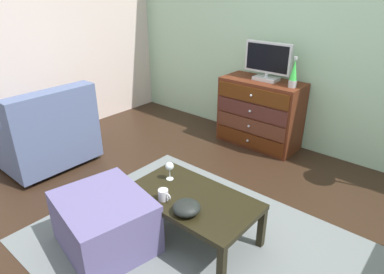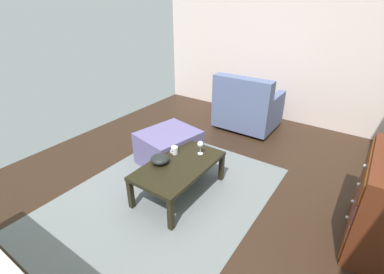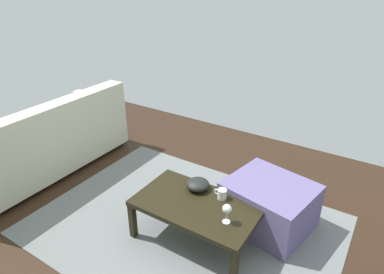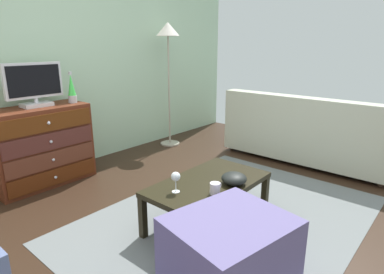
{
  "view_description": "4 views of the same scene",
  "coord_description": "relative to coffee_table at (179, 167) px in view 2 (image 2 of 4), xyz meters",
  "views": [
    {
      "loc": [
        1.39,
        -1.72,
        1.85
      ],
      "look_at": [
        -0.15,
        0.09,
        0.75
      ],
      "focal_mm": 31.22,
      "sensor_mm": 36.0,
      "label": 1
    },
    {
      "loc": [
        1.91,
        1.37,
        1.94
      ],
      "look_at": [
        0.1,
        0.11,
        0.8
      ],
      "focal_mm": 25.33,
      "sensor_mm": 36.0,
      "label": 2
    },
    {
      "loc": [
        -1.11,
        1.73,
        2.06
      ],
      "look_at": [
        0.09,
        -0.15,
        0.94
      ],
      "focal_mm": 31.33,
      "sensor_mm": 36.0,
      "label": 3
    },
    {
      "loc": [
        -1.85,
        -1.54,
        1.42
      ],
      "look_at": [
        0.02,
        0.06,
        0.71
      ],
      "focal_mm": 30.07,
      "sensor_mm": 36.0,
      "label": 4
    }
  ],
  "objects": [
    {
      "name": "armchair",
      "position": [
        -1.96,
        -0.13,
        0.02
      ],
      "size": [
        0.8,
        0.92,
        0.89
      ],
      "color": "#332319",
      "rests_on": "ground_plane"
    },
    {
      "name": "wall_plain_left",
      "position": [
        -2.74,
        0.11,
        1.04
      ],
      "size": [
        0.12,
        4.54,
        2.74
      ],
      "primitive_type": "cube",
      "color": "beige",
      "rests_on": "ground_plane"
    },
    {
      "name": "wine_glass",
      "position": [
        -0.3,
        0.07,
        0.16
      ],
      "size": [
        0.07,
        0.07,
        0.16
      ],
      "color": "silver",
      "rests_on": "coffee_table"
    },
    {
      "name": "ground_plane",
      "position": [
        -0.02,
        0.11,
        -0.36
      ],
      "size": [
        5.93,
        4.54,
        0.05
      ],
      "primitive_type": "cube",
      "color": "black"
    },
    {
      "name": "coffee_table",
      "position": [
        0.0,
        0.0,
        0.0
      ],
      "size": [
        1.0,
        0.58,
        0.38
      ],
      "color": "black",
      "rests_on": "ground_plane"
    },
    {
      "name": "mug",
      "position": [
        -0.14,
        -0.17,
        0.09
      ],
      "size": [
        0.11,
        0.08,
        0.08
      ],
      "color": "silver",
      "rests_on": "coffee_table"
    },
    {
      "name": "area_rug",
      "position": [
        0.18,
        -0.09,
        -0.33
      ],
      "size": [
        2.6,
        1.9,
        0.01
      ],
      "primitive_type": "cube",
      "color": "slate",
      "rests_on": "ground_plane"
    },
    {
      "name": "ottoman",
      "position": [
        -0.44,
        -0.5,
        -0.12
      ],
      "size": [
        0.8,
        0.72,
        0.43
      ],
      "primitive_type": "cube",
      "rotation": [
        0.0,
        0.0,
        -0.2
      ],
      "color": "slate",
      "rests_on": "ground_plane"
    },
    {
      "name": "bowl_decorative",
      "position": [
        0.1,
        -0.18,
        0.09
      ],
      "size": [
        0.2,
        0.2,
        0.09
      ],
      "primitive_type": "ellipsoid",
      "color": "black",
      "rests_on": "coffee_table"
    }
  ]
}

